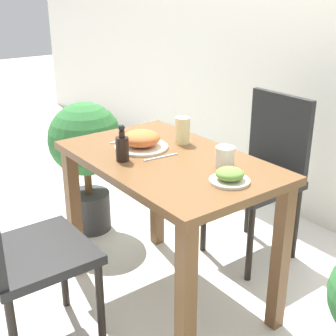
# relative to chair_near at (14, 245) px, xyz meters

# --- Properties ---
(ground_plane) EXTENTS (16.00, 16.00, 0.00)m
(ground_plane) POSITION_rel_chair_near_xyz_m (0.06, 0.69, -0.51)
(ground_plane) COLOR silver
(dining_table) EXTENTS (1.02, 0.62, 0.74)m
(dining_table) POSITION_rel_chair_near_xyz_m (0.06, 0.69, 0.09)
(dining_table) COLOR brown
(dining_table) RESTS_ON ground_plane
(chair_near) EXTENTS (0.42, 0.42, 0.91)m
(chair_near) POSITION_rel_chair_near_xyz_m (0.00, 0.00, 0.00)
(chair_near) COLOR black
(chair_near) RESTS_ON ground_plane
(chair_far) EXTENTS (0.42, 0.42, 0.91)m
(chair_far) POSITION_rel_chair_near_xyz_m (0.02, 1.37, 0.00)
(chair_far) COLOR black
(chair_far) RESTS_ON ground_plane
(food_plate) EXTENTS (0.25, 0.25, 0.09)m
(food_plate) POSITION_rel_chair_near_xyz_m (-0.11, 0.67, 0.26)
(food_plate) COLOR beige
(food_plate) RESTS_ON dining_table
(side_plate) EXTENTS (0.16, 0.16, 0.06)m
(side_plate) POSITION_rel_chair_near_xyz_m (0.42, 0.72, 0.25)
(side_plate) COLOR beige
(side_plate) RESTS_ON dining_table
(drink_cup) EXTENTS (0.08, 0.08, 0.08)m
(drink_cup) POSITION_rel_chair_near_xyz_m (0.29, 0.82, 0.27)
(drink_cup) COLOR silver
(drink_cup) RESTS_ON dining_table
(juice_glass) EXTENTS (0.07, 0.07, 0.13)m
(juice_glass) POSITION_rel_chair_near_xyz_m (-0.05, 0.87, 0.29)
(juice_glass) COLOR beige
(juice_glass) RESTS_ON dining_table
(sauce_bottle) EXTENTS (0.06, 0.06, 0.16)m
(sauce_bottle) POSITION_rel_chair_near_xyz_m (-0.03, 0.51, 0.28)
(sauce_bottle) COLOR black
(sauce_bottle) RESTS_ON dining_table
(fork_utensil) EXTENTS (0.03, 0.17, 0.00)m
(fork_utensil) POSITION_rel_chair_near_xyz_m (-0.26, 0.67, 0.23)
(fork_utensil) COLOR silver
(fork_utensil) RESTS_ON dining_table
(spoon_utensil) EXTENTS (0.02, 0.17, 0.00)m
(spoon_utensil) POSITION_rel_chair_near_xyz_m (0.05, 0.67, 0.23)
(spoon_utensil) COLOR silver
(spoon_utensil) RESTS_ON dining_table
(potted_plant_left) EXTENTS (0.44, 0.44, 0.81)m
(potted_plant_left) POSITION_rel_chair_near_xyz_m (-0.78, 0.72, 0.00)
(potted_plant_left) COLOR #333333
(potted_plant_left) RESTS_ON ground_plane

